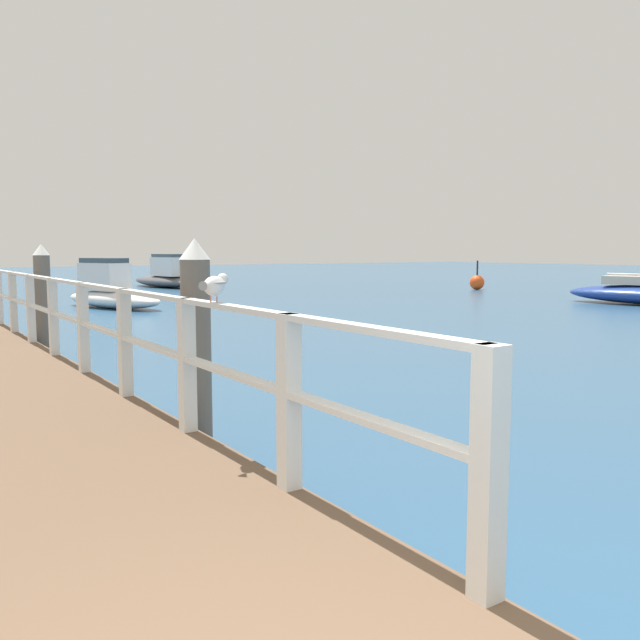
% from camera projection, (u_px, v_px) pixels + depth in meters
% --- Properties ---
extents(pier_railing, '(0.12, 23.13, 1.12)m').
position_uv_depth(pier_railing, '(13.00, 295.00, 12.32)').
color(pier_railing, silver).
rests_on(pier_railing, pier_deck).
extents(dock_piling_near, '(0.29, 0.29, 2.00)m').
position_uv_depth(dock_piling_near, '(196.00, 343.00, 6.32)').
color(dock_piling_near, '#6B6056').
rests_on(dock_piling_near, ground_plane).
extents(dock_piling_far, '(0.29, 0.29, 2.00)m').
position_uv_depth(dock_piling_far, '(43.00, 299.00, 11.94)').
color(dock_piling_far, '#6B6056').
rests_on(dock_piling_far, ground_plane).
extents(seagull_foreground, '(0.38, 0.36, 0.21)m').
position_uv_depth(seagull_foreground, '(214.00, 285.00, 5.03)').
color(seagull_foreground, white).
rests_on(seagull_foreground, pier_railing).
extents(boat_0, '(2.70, 4.76, 1.63)m').
position_uv_depth(boat_0, '(110.00, 291.00, 21.90)').
color(boat_0, white).
rests_on(boat_0, ground_plane).
extents(boat_3, '(2.45, 5.85, 1.70)m').
position_uv_depth(boat_3, '(167.00, 276.00, 34.09)').
color(boat_3, '#4C4C51').
rests_on(boat_3, ground_plane).
extents(channel_buoy, '(0.70, 0.70, 1.40)m').
position_uv_depth(channel_buoy, '(477.00, 282.00, 31.93)').
color(channel_buoy, '#E54C19').
rests_on(channel_buoy, ground_plane).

